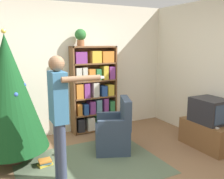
{
  "coord_description": "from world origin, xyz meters",
  "views": [
    {
      "loc": [
        -1.41,
        -2.76,
        1.84
      ],
      "look_at": [
        0.49,
        0.92,
        1.05
      ],
      "focal_mm": 40.0,
      "sensor_mm": 36.0,
      "label": 1
    }
  ],
  "objects_px": {
    "television": "(210,110)",
    "armchair": "(115,133)",
    "standing_person": "(59,110)",
    "bookshelf": "(94,90)",
    "potted_plant": "(81,36)",
    "christmas_tree": "(8,93)"
  },
  "relations": [
    {
      "from": "armchair",
      "to": "bookshelf",
      "type": "bearing_deg",
      "value": -163.06
    },
    {
      "from": "television",
      "to": "christmas_tree",
      "type": "bearing_deg",
      "value": 162.0
    },
    {
      "from": "armchair",
      "to": "potted_plant",
      "type": "bearing_deg",
      "value": -149.04
    },
    {
      "from": "christmas_tree",
      "to": "standing_person",
      "type": "relative_size",
      "value": 1.21
    },
    {
      "from": "armchair",
      "to": "television",
      "type": "bearing_deg",
      "value": 89.92
    },
    {
      "from": "bookshelf",
      "to": "christmas_tree",
      "type": "bearing_deg",
      "value": -157.67
    },
    {
      "from": "christmas_tree",
      "to": "potted_plant",
      "type": "height_order",
      "value": "potted_plant"
    },
    {
      "from": "armchair",
      "to": "standing_person",
      "type": "xyz_separation_m",
      "value": [
        -1.09,
        -0.57,
        0.68
      ]
    },
    {
      "from": "potted_plant",
      "to": "standing_person",
      "type": "bearing_deg",
      "value": -118.91
    },
    {
      "from": "standing_person",
      "to": "bookshelf",
      "type": "bearing_deg",
      "value": 145.46
    },
    {
      "from": "christmas_tree",
      "to": "standing_person",
      "type": "height_order",
      "value": "christmas_tree"
    },
    {
      "from": "bookshelf",
      "to": "christmas_tree",
      "type": "distance_m",
      "value": 1.84
    },
    {
      "from": "christmas_tree",
      "to": "armchair",
      "type": "height_order",
      "value": "christmas_tree"
    },
    {
      "from": "standing_person",
      "to": "television",
      "type": "bearing_deg",
      "value": 89.94
    },
    {
      "from": "bookshelf",
      "to": "armchair",
      "type": "relative_size",
      "value": 1.91
    },
    {
      "from": "bookshelf",
      "to": "television",
      "type": "xyz_separation_m",
      "value": [
        1.44,
        -1.71,
        -0.19
      ]
    },
    {
      "from": "bookshelf",
      "to": "standing_person",
      "type": "relative_size",
      "value": 1.05
    },
    {
      "from": "bookshelf",
      "to": "potted_plant",
      "type": "xyz_separation_m",
      "value": [
        -0.27,
        0.01,
        1.08
      ]
    },
    {
      "from": "bookshelf",
      "to": "armchair",
      "type": "height_order",
      "value": "bookshelf"
    },
    {
      "from": "television",
      "to": "armchair",
      "type": "height_order",
      "value": "armchair"
    },
    {
      "from": "christmas_tree",
      "to": "armchair",
      "type": "distance_m",
      "value": 1.81
    },
    {
      "from": "bookshelf",
      "to": "potted_plant",
      "type": "relative_size",
      "value": 5.35
    }
  ]
}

